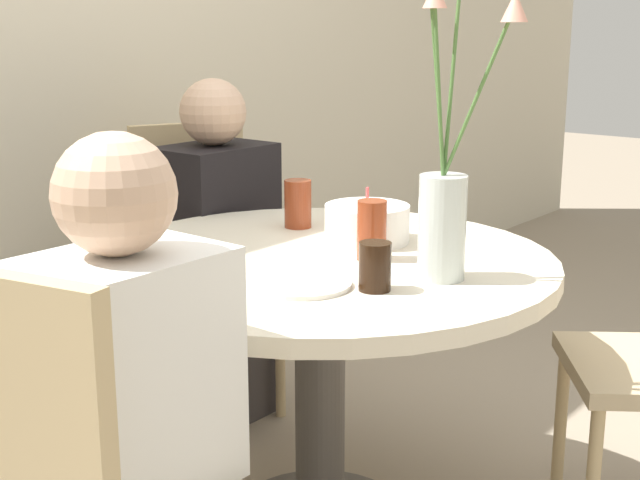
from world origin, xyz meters
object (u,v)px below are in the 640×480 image
(chair_right_flank, at_px, (200,249))
(person_woman, at_px, (217,264))
(flower_vase, at_px, (446,180))
(drink_glass_2, at_px, (375,266))
(side_plate, at_px, (302,284))
(birthday_cake, at_px, (366,223))
(person_guest, at_px, (130,465))
(drink_glass_1, at_px, (372,230))
(drink_glass_0, at_px, (298,204))

(chair_right_flank, bearing_deg, person_woman, -90.00)
(flower_vase, xyz_separation_m, drink_glass_2, (-0.16, 0.06, -0.16))
(drink_glass_2, bearing_deg, flower_vase, -21.81)
(side_plate, distance_m, drink_glass_2, 0.16)
(birthday_cake, height_order, person_guest, person_guest)
(flower_vase, distance_m, drink_glass_2, 0.24)
(drink_glass_1, height_order, person_guest, person_guest)
(drink_glass_2, bearing_deg, drink_glass_0, 55.84)
(flower_vase, height_order, person_woman, flower_vase)
(person_woman, xyz_separation_m, person_guest, (-1.00, -0.80, 0.00))
(drink_glass_1, xyz_separation_m, person_woman, (0.24, 0.76, -0.27))
(birthday_cake, distance_m, person_guest, 0.93)
(chair_right_flank, xyz_separation_m, person_guest, (-1.06, -0.95, -0.01))
(side_plate, xyz_separation_m, drink_glass_0, (0.41, 0.36, 0.06))
(drink_glass_0, bearing_deg, birthday_cake, -93.22)
(chair_right_flank, relative_size, flower_vase, 1.30)
(birthday_cake, xyz_separation_m, drink_glass_1, (-0.13, -0.11, 0.02))
(drink_glass_1, relative_size, drink_glass_2, 1.37)
(drink_glass_0, distance_m, person_woman, 0.50)
(chair_right_flank, distance_m, person_guest, 1.42)
(flower_vase, xyz_separation_m, drink_glass_1, (0.03, 0.21, -0.15))
(drink_glass_0, distance_m, person_guest, 1.01)
(birthday_cake, xyz_separation_m, drink_glass_0, (0.01, 0.23, 0.02))
(drink_glass_0, relative_size, drink_glass_1, 0.92)
(chair_right_flank, height_order, drink_glass_0, chair_right_flank)
(drink_glass_1, height_order, drink_glass_2, drink_glass_1)
(flower_vase, bearing_deg, side_plate, 139.68)
(drink_glass_1, bearing_deg, person_guest, -176.77)
(drink_glass_1, distance_m, person_guest, 0.80)
(flower_vase, xyz_separation_m, drink_glass_0, (0.17, 0.56, -0.15))
(drink_glass_1, xyz_separation_m, drink_glass_2, (-0.19, -0.15, -0.02))
(drink_glass_2, bearing_deg, person_guest, 169.48)
(person_woman, relative_size, person_guest, 1.00)
(person_guest, bearing_deg, drink_glass_2, -10.52)
(flower_vase, distance_m, person_guest, 0.85)
(side_plate, height_order, drink_glass_2, drink_glass_2)
(side_plate, bearing_deg, drink_glass_2, -61.34)
(chair_right_flank, relative_size, drink_glass_0, 7.17)
(chair_right_flank, xyz_separation_m, drink_glass_1, (-0.31, -0.91, 0.25))
(birthday_cake, relative_size, drink_glass_1, 1.52)
(chair_right_flank, bearing_deg, flower_vase, -82.36)
(drink_glass_1, relative_size, person_woman, 0.13)
(flower_vase, relative_size, side_plate, 3.34)
(birthday_cake, bearing_deg, drink_glass_2, -141.08)
(drink_glass_0, bearing_deg, drink_glass_1, -112.43)
(person_guest, bearing_deg, birthday_cake, 9.94)
(side_plate, height_order, drink_glass_0, drink_glass_0)
(person_woman, bearing_deg, side_plate, -123.19)
(birthday_cake, relative_size, person_woman, 0.20)
(chair_right_flank, height_order, drink_glass_2, chair_right_flank)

